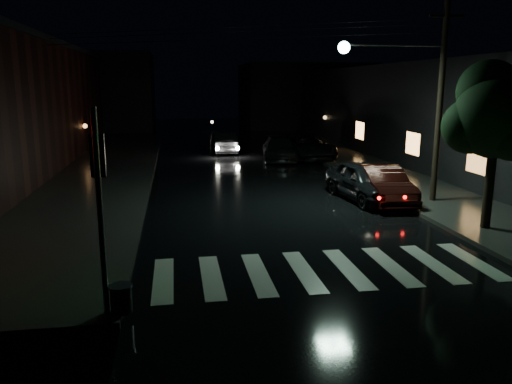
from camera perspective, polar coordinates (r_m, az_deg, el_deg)
name	(u,v)px	position (r m, az deg, el deg)	size (l,w,h in m)	color
ground	(213,284)	(12.37, -4.94, -10.49)	(120.00, 120.00, 0.00)	black
sidewalk_left	(91,181)	(26.16, -18.33, 1.26)	(6.00, 44.00, 0.15)	#282826
sidewalk_right	(376,172)	(27.99, 13.61, 2.22)	(4.00, 44.00, 0.15)	#282826
building_right	(459,113)	(34.40, 22.18, 8.38)	(10.00, 40.00, 6.00)	black
building_far_left	(86,92)	(57.15, -18.85, 10.80)	(14.00, 10.00, 8.00)	black
building_far_right	(305,96)	(58.31, 5.57, 10.91)	(14.00, 10.00, 7.00)	black
crosswalk	(326,270)	(13.36, 7.98, -8.78)	(9.00, 3.00, 0.01)	beige
signal_pole_corner	(111,248)	(10.53, -16.24, -6.12)	(0.68, 0.61, 4.20)	slate
street_tree	(494,117)	(17.68, 25.58, 7.72)	(3.10, 2.90, 5.40)	black
utility_pole	(425,89)	(20.76, 18.75, 11.12)	(4.92, 0.44, 8.00)	black
parked_car_a	(365,181)	(21.32, 12.35, 1.22)	(1.90, 4.73, 1.61)	black
parked_car_b	(382,184)	(21.12, 14.17, 0.86)	(1.58, 4.52, 1.49)	black
parked_car_c	(279,149)	(32.15, 2.69, 4.98)	(2.04, 5.01, 1.45)	black
parked_car_d	(306,146)	(32.74, 5.72, 5.22)	(2.71, 5.88, 1.64)	black
oncoming_car	(224,143)	(35.43, -3.70, 5.65)	(1.55, 4.45, 1.47)	black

